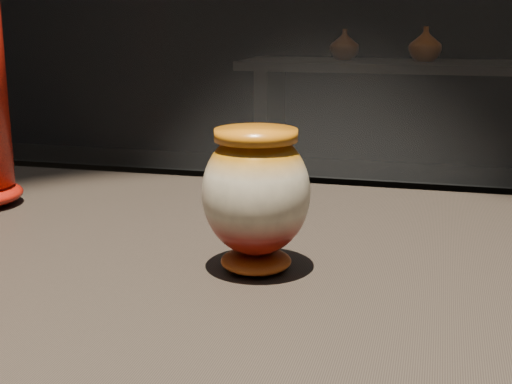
% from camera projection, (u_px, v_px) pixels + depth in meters
% --- Properties ---
extents(main_vase, '(0.15, 0.15, 0.16)m').
position_uv_depth(main_vase, '(256.00, 195.00, 0.77)').
color(main_vase, maroon).
rests_on(main_vase, display_plinth).
extents(back_shelf, '(2.00, 0.60, 0.90)m').
position_uv_depth(back_shelf, '(410.00, 107.00, 4.20)').
color(back_shelf, black).
rests_on(back_shelf, ground).
extents(back_vase_left, '(0.20, 0.20, 0.18)m').
position_uv_depth(back_vase_left, '(344.00, 45.00, 4.25)').
color(back_vase_left, maroon).
rests_on(back_vase_left, back_shelf).
extents(back_vase_mid, '(0.20, 0.20, 0.20)m').
position_uv_depth(back_vase_mid, '(425.00, 44.00, 4.13)').
color(back_vase_mid, maroon).
rests_on(back_vase_mid, back_shelf).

